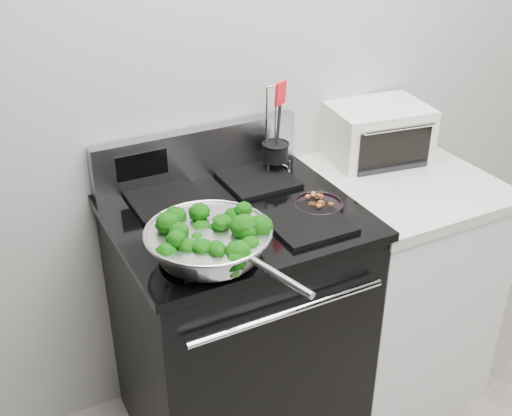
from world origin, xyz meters
TOP-DOWN VIEW (x-y plane):
  - back_wall at (0.00, 1.75)m, footprint 4.00×0.02m
  - gas_range at (-0.30, 1.41)m, footprint 0.79×0.69m
  - counter at (0.39, 1.41)m, footprint 0.62×0.68m
  - skillet at (-0.48, 1.21)m, footprint 0.37×0.57m
  - broccoli_pile at (-0.48, 1.21)m, footprint 0.29×0.29m
  - bacon_plate at (-0.04, 1.32)m, footprint 0.17×0.17m
  - utensil_holder at (-0.04, 1.62)m, footprint 0.11×0.11m
  - toaster_oven at (0.41, 1.61)m, footprint 0.40×0.33m

SIDE VIEW (x-z plane):
  - counter at x=0.39m, z-range 0.00..0.92m
  - gas_range at x=-0.30m, z-range -0.08..1.05m
  - bacon_plate at x=-0.04m, z-range 0.95..0.99m
  - skillet at x=-0.48m, z-range 0.97..1.05m
  - utensil_holder at x=-0.04m, z-range 0.84..1.18m
  - toaster_oven at x=0.41m, z-range 0.92..1.13m
  - broccoli_pile at x=-0.48m, z-range 0.98..1.08m
  - back_wall at x=0.00m, z-range 0.00..2.70m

